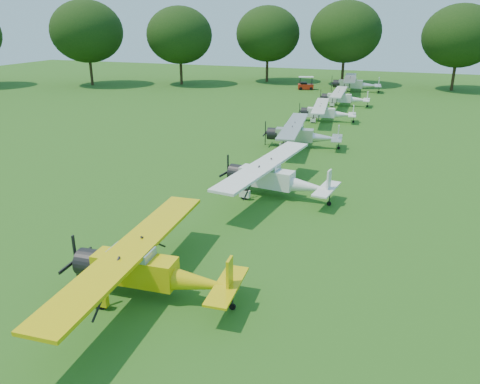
{
  "coord_description": "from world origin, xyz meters",
  "views": [
    {
      "loc": [
        8.51,
        -21.49,
        10.28
      ],
      "look_at": [
        0.46,
        0.83,
        1.4
      ],
      "focal_mm": 35.0,
      "sensor_mm": 36.0,
      "label": 1
    }
  ],
  "objects_px": {
    "aircraft_3": "(275,176)",
    "aircraft_4": "(300,133)",
    "aircraft_2": "(147,267)",
    "golf_cart": "(305,85)",
    "aircraft_5": "(325,111)",
    "aircraft_7": "(354,83)",
    "aircraft_6": "(343,97)"
  },
  "relations": [
    {
      "from": "aircraft_4",
      "to": "aircraft_5",
      "type": "bearing_deg",
      "value": 82.95
    },
    {
      "from": "aircraft_3",
      "to": "aircraft_5",
      "type": "relative_size",
      "value": 1.19
    },
    {
      "from": "aircraft_2",
      "to": "aircraft_3",
      "type": "bearing_deg",
      "value": 78.68
    },
    {
      "from": "aircraft_5",
      "to": "aircraft_6",
      "type": "bearing_deg",
      "value": 80.9
    },
    {
      "from": "aircraft_2",
      "to": "aircraft_5",
      "type": "height_order",
      "value": "aircraft_2"
    },
    {
      "from": "aircraft_2",
      "to": "aircraft_5",
      "type": "distance_m",
      "value": 35.16
    },
    {
      "from": "aircraft_3",
      "to": "aircraft_6",
      "type": "relative_size",
      "value": 1.16
    },
    {
      "from": "golf_cart",
      "to": "aircraft_6",
      "type": "bearing_deg",
      "value": -75.48
    },
    {
      "from": "aircraft_4",
      "to": "aircraft_2",
      "type": "bearing_deg",
      "value": -97.45
    },
    {
      "from": "aircraft_4",
      "to": "aircraft_7",
      "type": "xyz_separation_m",
      "value": [
        0.41,
        33.33,
        0.12
      ]
    },
    {
      "from": "aircraft_4",
      "to": "aircraft_6",
      "type": "relative_size",
      "value": 1.08
    },
    {
      "from": "aircraft_3",
      "to": "aircraft_4",
      "type": "bearing_deg",
      "value": 102.67
    },
    {
      "from": "aircraft_5",
      "to": "aircraft_7",
      "type": "height_order",
      "value": "aircraft_7"
    },
    {
      "from": "aircraft_5",
      "to": "aircraft_2",
      "type": "bearing_deg",
      "value": -97.85
    },
    {
      "from": "aircraft_3",
      "to": "aircraft_4",
      "type": "relative_size",
      "value": 1.08
    },
    {
      "from": "aircraft_4",
      "to": "aircraft_6",
      "type": "distance_m",
      "value": 21.05
    },
    {
      "from": "aircraft_6",
      "to": "golf_cart",
      "type": "height_order",
      "value": "golf_cart"
    },
    {
      "from": "aircraft_3",
      "to": "golf_cart",
      "type": "height_order",
      "value": "aircraft_3"
    },
    {
      "from": "golf_cart",
      "to": "aircraft_2",
      "type": "bearing_deg",
      "value": -100.44
    },
    {
      "from": "aircraft_2",
      "to": "golf_cart",
      "type": "relative_size",
      "value": 4.37
    },
    {
      "from": "aircraft_6",
      "to": "aircraft_3",
      "type": "bearing_deg",
      "value": -92.17
    },
    {
      "from": "aircraft_3",
      "to": "aircraft_7",
      "type": "distance_m",
      "value": 45.23
    },
    {
      "from": "aircraft_3",
      "to": "aircraft_4",
      "type": "xyz_separation_m",
      "value": [
        -1.14,
        11.89,
        -0.09
      ]
    },
    {
      "from": "aircraft_5",
      "to": "aircraft_6",
      "type": "height_order",
      "value": "aircraft_6"
    },
    {
      "from": "aircraft_2",
      "to": "aircraft_4",
      "type": "distance_m",
      "value": 24.12
    },
    {
      "from": "aircraft_3",
      "to": "aircraft_7",
      "type": "relative_size",
      "value": 0.98
    },
    {
      "from": "aircraft_2",
      "to": "golf_cart",
      "type": "xyz_separation_m",
      "value": [
        -6.32,
        57.26,
        -0.63
      ]
    },
    {
      "from": "aircraft_3",
      "to": "aircraft_4",
      "type": "distance_m",
      "value": 11.95
    },
    {
      "from": "aircraft_2",
      "to": "aircraft_5",
      "type": "relative_size",
      "value": 1.17
    },
    {
      "from": "aircraft_2",
      "to": "golf_cart",
      "type": "bearing_deg",
      "value": 92.55
    },
    {
      "from": "aircraft_6",
      "to": "golf_cart",
      "type": "relative_size",
      "value": 3.81
    },
    {
      "from": "aircraft_6",
      "to": "aircraft_7",
      "type": "relative_size",
      "value": 0.84
    }
  ]
}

